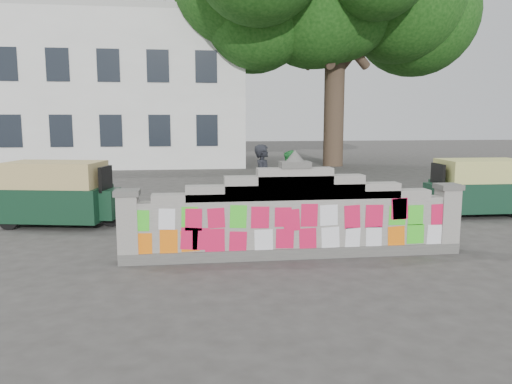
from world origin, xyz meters
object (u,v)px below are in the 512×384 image
Objects in this scene: rickshaw_left at (59,193)px; rickshaw_right at (478,187)px; pedestrian at (291,187)px; cyclist_bike at (263,208)px; cyclist_rider at (263,193)px.

rickshaw_left is 1.06× the size of rickshaw_right.
cyclist_bike is at bearing -59.58° from pedestrian.
cyclist_rider is 0.96× the size of pedestrian.
cyclist_bike is 4.97m from rickshaw_left.
cyclist_bike is at bearing -69.82° from cyclist_rider.
rickshaw_right is (5.95, 0.95, 0.27)m from cyclist_bike.
rickshaw_right is at bearing -60.76° from cyclist_rider.
cyclist_bike is 1.12× the size of cyclist_rider.
rickshaw_right is at bearing 11.35° from rickshaw_left.
cyclist_rider is at bearing -59.58° from pedestrian.
cyclist_rider is at bearing -0.55° from rickshaw_left.
pedestrian is 0.66× the size of rickshaw_right.
cyclist_bike is 0.71× the size of rickshaw_right.
pedestrian reaches higher than cyclist_bike.
rickshaw_left is at bearing 0.32° from rickshaw_right.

